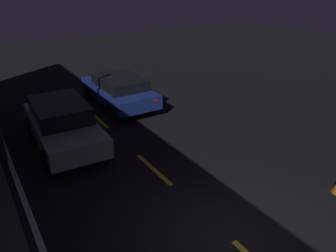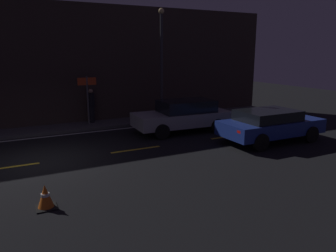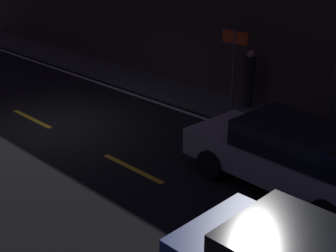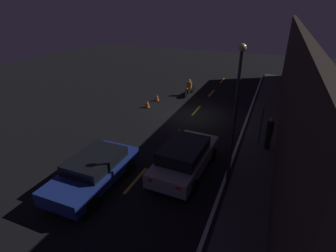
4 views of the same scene
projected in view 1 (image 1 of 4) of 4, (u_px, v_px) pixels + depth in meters
name	position (u px, v px, depth m)	size (l,w,h in m)	color
ground_plane	(234.00, 241.00, 7.15)	(56.00, 56.00, 0.00)	black
lane_dash_d	(154.00, 169.00, 9.84)	(2.00, 0.14, 0.01)	gold
lane_dash_e	(98.00, 119.00, 13.30)	(2.00, 0.14, 0.01)	gold
hatchback_silver	(63.00, 123.00, 11.02)	(4.57, 2.12, 1.49)	#9EA0A5
sedan_blue	(119.00, 90.00, 14.41)	(4.38, 2.04, 1.34)	navy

